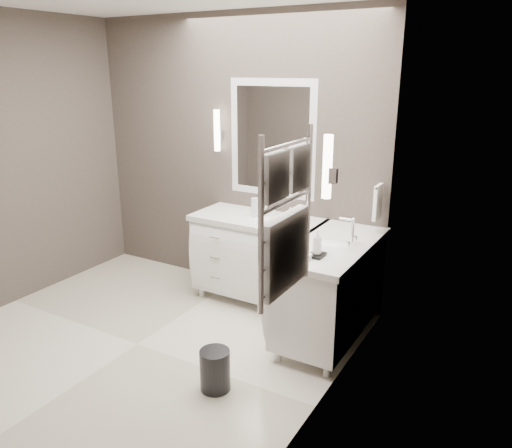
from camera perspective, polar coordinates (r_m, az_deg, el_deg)
The scene contains 18 objects.
floor at distance 4.37m, azimuth -13.39°, elevation -13.26°, with size 3.20×3.00×0.01m, color beige.
wall_back at distance 5.02m, azimuth -2.66°, elevation 7.80°, with size 3.20×0.01×2.70m, color #443B36.
wall_right at distance 2.99m, azimuth 7.78°, elevation 0.93°, with size 0.01×3.00×2.70m, color #443B36.
vanity_back at distance 4.79m, azimuth 0.22°, elevation -3.39°, with size 1.24×0.59×0.97m.
vanity_right at distance 4.18m, azimuth 8.50°, elevation -6.87°, with size 0.59×1.24×0.97m.
mirror_back at distance 4.75m, azimuth 1.83°, elevation 9.69°, with size 0.90×0.02×1.10m.
mirror_right at distance 3.69m, azimuth 12.48°, elevation 7.01°, with size 0.02×0.90×1.10m.
sconce_back at distance 4.99m, azimuth -4.48°, elevation 10.52°, with size 0.06×0.06×0.40m.
sconce_right at distance 3.16m, azimuth 8.15°, elevation 6.34°, with size 0.06×0.06×0.40m.
towel_bar_corner at distance 4.32m, azimuth 13.75°, elevation 2.52°, with size 0.03×0.22×0.30m.
towel_ladder at distance 2.65m, azimuth 3.40°, elevation -0.15°, with size 0.06×0.58×0.90m.
waste_bin at distance 3.68m, azimuth -4.70°, elevation -16.28°, with size 0.22×0.22×0.30m, color black.
amenity_tray_back at distance 4.41m, azimuth 4.12°, elevation -0.14°, with size 0.16×0.12×0.02m, color black.
amenity_tray_right at distance 3.74m, azimuth 6.96°, elevation -3.54°, with size 0.11×0.14×0.02m, color black.
water_bottle at distance 4.63m, azimuth -0.16°, elevation 1.83°, with size 0.07×0.07×0.19m, color silver.
soap_bottle_a at distance 4.41m, azimuth 3.91°, elevation 0.99°, with size 0.06×0.06×0.14m, color white.
soap_bottle_b at distance 4.35m, azimuth 4.32°, elevation 0.50°, with size 0.08×0.08×0.10m, color black.
soap_bottle_c at distance 3.70m, azimuth 7.02°, elevation -2.07°, with size 0.07×0.07×0.18m, color white.
Camera 1 is at (2.68, -2.66, 2.19)m, focal length 35.00 mm.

